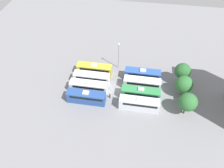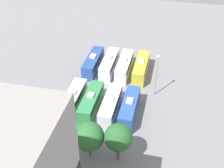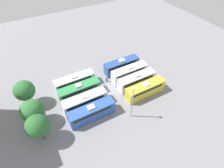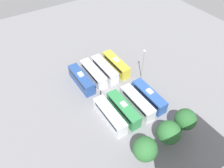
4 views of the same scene
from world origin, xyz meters
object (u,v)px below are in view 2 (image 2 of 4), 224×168
at_px(bus_0, 141,68).
at_px(bus_3, 93,62).
at_px(bus_7, 73,99).
at_px(light_pole, 157,69).
at_px(bus_5, 111,106).
at_px(tree_0, 118,138).
at_px(worker_person, 96,82).
at_px(bus_6, 91,102).
at_px(bus_1, 124,66).
at_px(tree_1, 89,137).
at_px(bus_4, 129,108).
at_px(tree_2, 50,130).
at_px(bus_2, 109,64).

bearing_deg(bus_0, bus_3, 0.92).
relative_size(bus_7, light_pole, 1.11).
distance_m(bus_5, tree_0, 11.52).
bearing_deg(bus_3, worker_person, 110.77).
bearing_deg(bus_0, bus_6, 62.38).
relative_size(bus_1, tree_0, 1.48).
bearing_deg(bus_0, bus_5, 75.84).
height_order(tree_0, tree_1, tree_0).
height_order(bus_4, bus_5, same).
relative_size(bus_1, light_pole, 1.11).
bearing_deg(bus_1, tree_2, 74.60).
distance_m(bus_1, tree_0, 25.21).
xyz_separation_m(worker_person, tree_1, (-4.12, 18.95, 3.27)).
relative_size(bus_0, bus_6, 1.00).
bearing_deg(bus_3, light_pole, 156.43).
xyz_separation_m(bus_0, bus_2, (7.14, -0.08, 0.00)).
relative_size(bus_7, tree_0, 1.48).
bearing_deg(light_pole, worker_person, -2.55).
distance_m(bus_5, bus_7, 7.30).
distance_m(bus_2, bus_7, 14.53).
bearing_deg(worker_person, bus_7, 73.89).
distance_m(bus_7, light_pole, 17.02).
relative_size(bus_2, tree_1, 1.59).
relative_size(bus_5, bus_7, 1.00).
height_order(bus_5, tree_2, tree_2).
distance_m(bus_4, tree_1, 11.89).
relative_size(bus_3, bus_5, 1.00).
xyz_separation_m(bus_0, bus_4, (0.07, 14.15, 0.00)).
height_order(bus_3, tree_0, tree_0).
height_order(worker_person, light_pole, light_pole).
relative_size(bus_2, bus_7, 1.00).
bearing_deg(bus_7, tree_1, 120.20).
xyz_separation_m(bus_4, bus_5, (3.52, 0.07, 0.00)).
height_order(bus_1, tree_0, tree_0).
bearing_deg(bus_7, worker_person, -106.11).
relative_size(bus_2, bus_6, 1.00).
distance_m(bus_1, tree_1, 25.08).
xyz_separation_m(bus_4, tree_1, (4.41, 10.81, 2.23)).
bearing_deg(bus_3, tree_2, 90.30).
bearing_deg(tree_0, bus_3, -66.18).
bearing_deg(bus_5, tree_1, 85.27).
height_order(bus_4, light_pole, light_pole).
bearing_deg(bus_2, tree_1, 96.07).
bearing_deg(tree_0, bus_6, -55.23).
bearing_deg(bus_6, bus_0, -117.62).
bearing_deg(bus_1, bus_4, 104.38).
xyz_separation_m(bus_0, worker_person, (8.59, 6.01, -1.04)).
bearing_deg(bus_2, worker_person, 76.61).
height_order(bus_2, bus_4, same).
relative_size(bus_2, bus_4, 1.00).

